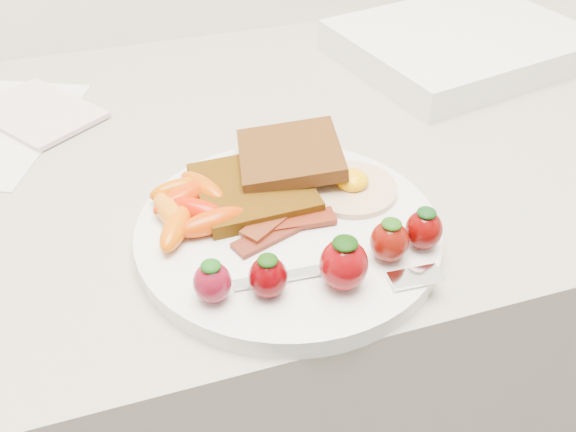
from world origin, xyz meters
name	(u,v)px	position (x,y,z in m)	size (l,w,h in m)	color
counter	(256,392)	(0.00, 1.70, 0.45)	(2.00, 0.60, 0.90)	gray
plate	(288,233)	(0.00, 1.53, 0.91)	(0.27, 0.27, 0.02)	white
toast_lower	(253,189)	(-0.02, 1.58, 0.93)	(0.10, 0.10, 0.01)	#321C03
toast_upper	(290,154)	(0.02, 1.61, 0.94)	(0.10, 0.10, 0.01)	black
fried_egg	(351,186)	(0.07, 1.56, 0.92)	(0.11, 0.11, 0.02)	white
bacon_strips	(281,223)	(-0.01, 1.53, 0.92)	(0.10, 0.07, 0.01)	#3F0E08
baby_carrots	(189,207)	(-0.08, 1.57, 0.93)	(0.09, 0.11, 0.02)	#C22D00
strawberries	(336,257)	(0.01, 1.46, 0.94)	(0.21, 0.06, 0.05)	maroon
fork	(350,275)	(0.02, 1.45, 0.92)	(0.16, 0.05, 0.00)	silver
notepad	(37,112)	(-0.21, 1.83, 0.91)	(0.10, 0.14, 0.01)	beige
appliance	(461,43)	(0.34, 1.82, 0.92)	(0.30, 0.24, 0.04)	white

